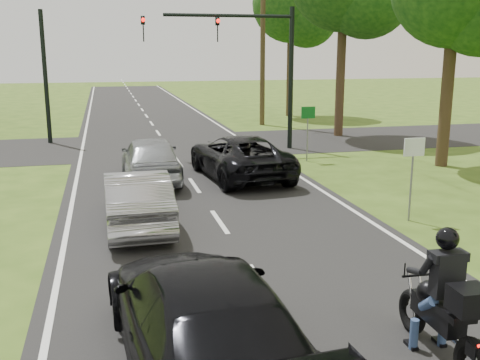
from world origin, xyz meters
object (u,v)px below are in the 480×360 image
dark_car_behind (202,317)px  silver_suv (150,159)px  sign_white (413,159)px  sign_green (308,120)px  dark_suv (239,156)px  silver_sedan (137,199)px  traffic_signal (249,52)px  motorcycle_rider (445,310)px  utility_pole_far (263,34)px

dark_car_behind → silver_suv: bearing=-95.5°
dark_car_behind → sign_white: size_ratio=2.49×
silver_suv → sign_white: 8.47m
sign_white → sign_green: bearing=88.6°
dark_suv → silver_suv: 2.97m
silver_sedan → traffic_signal: bearing=-119.1°
motorcycle_rider → dark_car_behind: 3.32m
dark_suv → sign_white: (3.02, -5.85, 0.86)m
sign_green → utility_pole_far: bearing=83.3°
sign_white → dark_car_behind: bearing=-138.8°
motorcycle_rider → utility_pole_far: 25.84m
silver_sedan → dark_suv: bearing=-128.6°
silver_sedan → traffic_signal: 11.81m
dark_suv → sign_green: bearing=-152.1°
motorcycle_rider → sign_white: bearing=65.4°
silver_sedan → silver_suv: 4.92m
dark_car_behind → sign_green: 14.97m
sign_white → motorcycle_rider: bearing=-116.3°
sign_white → dark_suv: bearing=117.3°
sign_green → silver_suv: bearing=-161.6°
dark_car_behind → traffic_signal: bearing=-110.7°
dark_suv → silver_suv: silver_suv is taller
sign_white → utility_pole_far: bearing=85.5°
dark_suv → utility_pole_far: size_ratio=0.52×
silver_suv → utility_pole_far: bearing=-119.6°
traffic_signal → silver_sedan: bearing=-118.4°
utility_pole_far → sign_white: size_ratio=4.71×
motorcycle_rider → silver_suv: (-2.99, 11.99, 0.01)m
dark_car_behind → utility_pole_far: (7.76, 24.50, 4.30)m
silver_sedan → utility_pole_far: utility_pole_far is taller
dark_car_behind → sign_green: bearing=-119.7°
silver_sedan → traffic_signal: (5.37, 9.94, 3.42)m
utility_pole_far → sign_green: (-1.30, -11.02, -3.49)m
motorcycle_rider → dark_suv: size_ratio=0.43×
motorcycle_rider → silver_sedan: 8.05m
dark_suv → dark_car_behind: dark_car_behind is taller
traffic_signal → sign_white: 11.39m
sign_white → silver_suv: bearing=135.2°
traffic_signal → silver_suv: bearing=-132.3°
dark_suv → dark_car_behind: 11.78m
silver_sedan → silver_suv: silver_suv is taller
silver_sedan → dark_car_behind: dark_car_behind is taller
motorcycle_rider → silver_suv: size_ratio=0.51×
utility_pole_far → dark_car_behind: bearing=-107.6°
silver_sedan → sign_green: (6.93, 6.93, 0.88)m
silver_suv → utility_pole_far: 15.68m
utility_pole_far → silver_sedan: bearing=-114.6°
traffic_signal → dark_suv: bearing=-107.8°
dark_suv → silver_sedan: size_ratio=1.22×
motorcycle_rider → sign_green: size_ratio=1.07×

